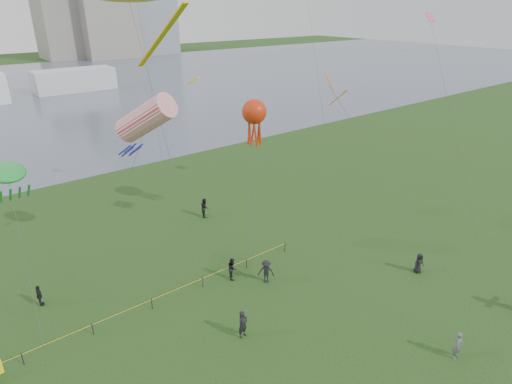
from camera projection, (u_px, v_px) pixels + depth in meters
ground_plane at (368, 384)px, 23.34m from camera, size 400.00×400.00×0.00m
lake at (9, 96)px, 95.53m from camera, size 400.00×120.00×0.08m
building_mid at (102, 4)px, 158.47m from camera, size 20.00×20.00×38.00m
building_low at (61, 19)px, 156.95m from camera, size 16.00×18.00×28.00m
pavilion_right at (74, 80)px, 100.95m from camera, size 18.00×7.00×5.00m
fence at (57, 342)px, 25.45m from camera, size 24.07×0.07×1.05m
kite_flyer at (458, 345)px, 24.76m from camera, size 0.70×0.51×1.79m
spectator_a at (232, 268)px, 32.05m from camera, size 0.97×1.04×1.71m
spectator_b at (266, 271)px, 31.52m from camera, size 1.35×1.34×1.87m
spectator_c at (39, 296)px, 29.15m from camera, size 0.46×0.95×1.57m
spectator_d at (419, 263)px, 32.77m from camera, size 0.92×0.75×1.62m
spectator_f at (243, 324)px, 26.32m from camera, size 0.76×0.57×1.89m
spectator_g at (205, 208)px, 41.38m from camera, size 0.99×1.11×1.89m
kite_windsock at (146, 118)px, 29.27m from camera, size 7.87×5.13×13.76m
kite_creature at (7, 173)px, 28.83m from camera, size 2.38×10.40×9.05m
kite_octopus at (254, 113)px, 36.25m from camera, size 5.44×6.87×11.71m
kite_delta at (339, 96)px, 28.91m from camera, size 1.40×15.07×14.78m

